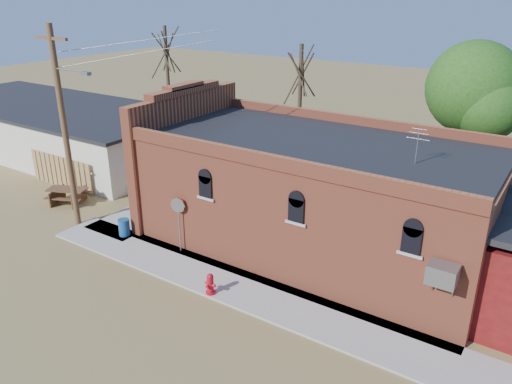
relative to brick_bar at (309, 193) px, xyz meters
The scene contains 14 objects.
ground 6.19m from the brick_bar, 106.65° to the right, with size 120.00×120.00×0.00m, color olive.
sidewalk_south 5.14m from the brick_bar, 91.78° to the right, with size 19.00×2.20×0.08m, color #9E9991.
sidewalk_west 8.28m from the brick_bar, behind, with size 2.60×10.00×0.08m, color #9E9991.
brick_bar is the anchor object (origin of this frame).
storage_building 20.81m from the brick_bar, behind, with size 20.40×8.40×3.17m.
wood_fence 14.61m from the brick_bar, behind, with size 5.20×0.10×1.80m, color #9E7D47, non-canonical shape.
utility_pole 10.96m from the brick_bar, 156.31° to the right, with size 3.12×0.26×9.00m.
tree_bare_near 9.54m from the brick_bar, 121.74° to the left, with size 2.80×2.80×7.65m.
tree_bare_far 18.25m from the brick_bar, 151.47° to the left, with size 2.80×2.80×8.16m.
tree_leafy 9.80m from the brick_bar, 61.44° to the left, with size 4.40×4.40×8.15m.
fire_hydrant 5.88m from the brick_bar, 100.00° to the right, with size 0.46×0.43×0.81m.
stop_sign 5.45m from the brick_bar, 137.16° to the right, with size 0.64×0.22×2.41m.
trash_barrel 8.30m from the brick_bar, 150.38° to the right, with size 0.50×0.50×0.76m, color navy.
picnic_table 12.77m from the brick_bar, 166.40° to the right, with size 2.37×2.12×0.81m.
Camera 1 is at (10.48, -11.83, 10.27)m, focal length 35.00 mm.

